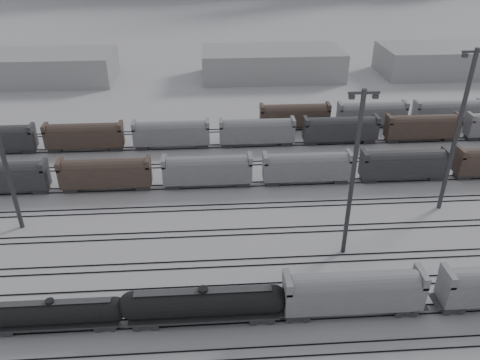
{
  "coord_description": "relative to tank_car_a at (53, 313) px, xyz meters",
  "views": [
    {
      "loc": [
        -8.2,
        -38.02,
        40.03
      ],
      "look_at": [
        -3.85,
        26.58,
        4.0
      ],
      "focal_mm": 35.0,
      "sensor_mm": 36.0,
      "label": 1
    }
  ],
  "objects": [
    {
      "name": "tank_car_b",
      "position": [
        16.59,
        -0.0,
        0.38
      ],
      "size": [
        18.84,
        3.14,
        4.66
      ],
      "color": "#27272A",
      "rests_on": "ground"
    },
    {
      "name": "warehouse_right",
      "position": [
        86.22,
        94.0,
        1.68
      ],
      "size": [
        35.0,
        18.0,
        8.0
      ],
      "primitive_type": "cube",
      "color": "#969698",
      "rests_on": "ground"
    },
    {
      "name": "hopper_car_a",
      "position": [
        33.48,
        0.0,
        1.19
      ],
      "size": [
        15.88,
        3.16,
        5.68
      ],
      "color": "#27272A",
      "rests_on": "ground"
    },
    {
      "name": "warehouse_mid",
      "position": [
        36.22,
        94.0,
        1.68
      ],
      "size": [
        40.0,
        18.0,
        8.0
      ],
      "primitive_type": "cube",
      "color": "#969698",
      "rests_on": "ground"
    },
    {
      "name": "warehouse_left",
      "position": [
        -33.78,
        94.0,
        1.68
      ],
      "size": [
        50.0,
        18.0,
        8.0
      ],
      "primitive_type": "cube",
      "color": "#969698",
      "rests_on": "ground"
    },
    {
      "name": "bg_string_far",
      "position": [
        61.72,
        55.0,
        0.48
      ],
      "size": [
        66.0,
        3.0,
        5.6
      ],
      "color": "#4A382E",
      "rests_on": "ground"
    },
    {
      "name": "bg_string_near",
      "position": [
        34.22,
        31.0,
        0.48
      ],
      "size": [
        151.0,
        3.0,
        5.6
      ],
      "color": "gray",
      "rests_on": "ground"
    },
    {
      "name": "bg_string_mid",
      "position": [
        44.22,
        47.0,
        0.48
      ],
      "size": [
        151.0,
        3.0,
        5.6
      ],
      "color": "#27272A",
      "rests_on": "ground"
    },
    {
      "name": "tank_car_a",
      "position": [
        0.0,
        0.0,
        0.0
      ],
      "size": [
        16.2,
        2.7,
        4.0
      ],
      "color": "#27272A",
      "rests_on": "ground"
    },
    {
      "name": "light_mast_c",
      "position": [
        35.67,
        11.49,
        10.01
      ],
      "size": [
        3.72,
        0.59,
        23.23
      ],
      "color": "#37373A",
      "rests_on": "ground"
    },
    {
      "name": "light_mast_d",
      "position": [
        53.85,
        21.6,
        11.06
      ],
      "size": [
        4.03,
        0.65,
        25.21
      ],
      "color": "#37373A",
      "rests_on": "ground"
    },
    {
      "name": "ground",
      "position": [
        26.22,
        -1.0,
        -2.32
      ],
      "size": [
        900.0,
        900.0,
        0.0
      ],
      "primitive_type": "plane",
      "color": "#B3B4B8",
      "rests_on": "ground"
    },
    {
      "name": "tracks",
      "position": [
        26.22,
        16.5,
        -2.24
      ],
      "size": [
        220.0,
        71.5,
        0.16
      ],
      "color": "black",
      "rests_on": "ground"
    },
    {
      "name": "light_mast_b",
      "position": [
        -10.54,
        20.54,
        10.88
      ],
      "size": [
        3.98,
        0.64,
        24.88
      ],
      "color": "#37373A",
      "rests_on": "ground"
    }
  ]
}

